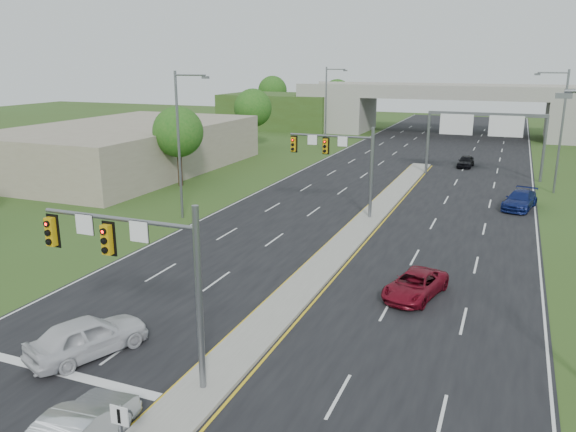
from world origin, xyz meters
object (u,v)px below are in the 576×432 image
at_px(signal_mast_near, 142,262).
at_px(car_far_b, 520,200).
at_px(car_far_a, 415,285).
at_px(sign_gantry, 484,127).
at_px(overpass, 453,113).
at_px(car_white, 88,336).
at_px(car_far_c, 466,161).
at_px(keep_right_sign, 121,427).
at_px(signal_mast_far, 342,156).

distance_m(signal_mast_near, car_far_b, 35.38).
bearing_deg(car_far_a, signal_mast_near, -110.84).
height_order(sign_gantry, overpass, overpass).
distance_m(car_white, car_far_a, 15.78).
relative_size(signal_mast_near, car_white, 1.44).
bearing_deg(car_white, overpass, -71.81).
relative_size(car_far_a, car_far_c, 1.19).
bearing_deg(car_far_a, overpass, 108.55).
xyz_separation_m(overpass, car_far_b, (10.60, -47.35, -2.81)).
distance_m(signal_mast_near, car_far_c, 51.31).
bearing_deg(signal_mast_near, car_far_c, 82.05).
bearing_deg(car_far_c, sign_gantry, -67.79).
relative_size(keep_right_sign, sign_gantry, 0.19).
distance_m(keep_right_sign, sign_gantry, 50.04).
xyz_separation_m(signal_mast_near, car_far_b, (12.86, 32.72, -3.98)).
height_order(sign_gantry, car_white, sign_gantry).
bearing_deg(car_far_b, overpass, 114.97).
bearing_deg(car_far_b, car_far_c, 120.24).
bearing_deg(car_far_a, sign_gantry, 102.12).
bearing_deg(keep_right_sign, car_far_c, 85.01).
distance_m(signal_mast_far, overpass, 55.13).
xyz_separation_m(keep_right_sign, overpass, (0.00, 84.53, 2.04)).
height_order(signal_mast_far, overpass, overpass).
relative_size(car_white, car_far_b, 0.97).
relative_size(car_white, car_far_c, 1.27).
distance_m(keep_right_sign, car_far_a, 17.00).
xyz_separation_m(signal_mast_near, sign_gantry, (8.95, 44.99, 0.51)).
distance_m(overpass, car_far_b, 48.60).
height_order(car_white, car_far_a, car_white).
xyz_separation_m(sign_gantry, car_white, (-12.34, -44.39, -4.39)).
xyz_separation_m(car_far_a, car_far_c, (-0.90, 39.12, 0.02)).
xyz_separation_m(signal_mast_far, sign_gantry, (8.95, 19.99, 0.51)).
relative_size(signal_mast_near, car_far_c, 1.82).
height_order(signal_mast_near, keep_right_sign, signal_mast_near).
relative_size(signal_mast_near, car_far_b, 1.40).
relative_size(signal_mast_far, car_white, 1.44).
height_order(signal_mast_near, car_far_c, signal_mast_near).
bearing_deg(signal_mast_far, sign_gantry, 65.89).
bearing_deg(signal_mast_far, keep_right_sign, -85.61).
bearing_deg(car_far_c, signal_mast_near, -94.05).
distance_m(car_far_a, car_far_b, 21.74).
height_order(sign_gantry, car_far_c, sign_gantry).
bearing_deg(signal_mast_near, car_far_b, 68.55).
bearing_deg(signal_mast_far, car_far_a, -59.36).
xyz_separation_m(signal_mast_near, car_far_c, (7.07, 50.66, -4.05)).
height_order(car_far_a, car_far_b, car_far_b).
bearing_deg(car_far_b, keep_right_sign, -93.55).
bearing_deg(car_far_c, car_white, -97.92).
relative_size(signal_mast_far, car_far_c, 1.82).
bearing_deg(overpass, signal_mast_far, -92.35).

